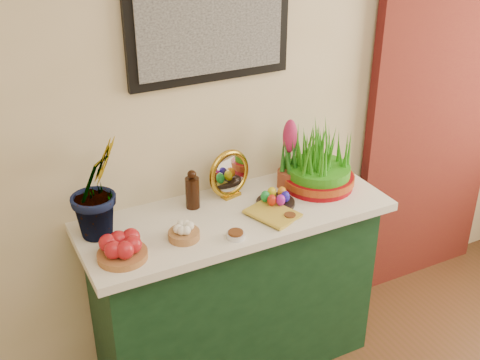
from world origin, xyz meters
name	(u,v)px	position (x,y,z in m)	size (l,w,h in m)	color
sideboard	(235,294)	(-0.08, 2.00, 0.42)	(1.30, 0.45, 0.85)	#14381E
tablecloth	(235,215)	(-0.08, 2.00, 0.87)	(1.40, 0.55, 0.04)	silver
hyacinth_green	(95,173)	(-0.66, 2.10, 1.17)	(0.28, 0.24, 0.57)	#216519
apple_bowl	(122,249)	(-0.64, 1.88, 0.93)	(0.22, 0.22, 0.10)	#975C30
garlic_basket	(184,232)	(-0.37, 1.90, 0.92)	(0.17, 0.17, 0.07)	#B07847
vinegar_cruet	(192,191)	(-0.23, 2.12, 0.97)	(0.06, 0.06, 0.19)	black
mirror	(229,174)	(-0.04, 2.15, 1.00)	(0.23, 0.10, 0.23)	#B58C23
book	(260,220)	(-0.03, 1.86, 0.90)	(0.15, 0.21, 0.03)	gold
spice_dish_left	(236,235)	(-0.18, 1.81, 0.90)	(0.08, 0.08, 0.03)	silver
spice_dish_right	(290,217)	(0.10, 1.83, 0.90)	(0.06, 0.06, 0.03)	silver
egg_plate	(276,199)	(0.11, 1.97, 0.92)	(0.23, 0.23, 0.07)	black
hyacinth_pink	(289,157)	(0.25, 2.10, 1.05)	(0.11, 0.11, 0.35)	brown
wheatgrass_sabzeh	(319,162)	(0.38, 2.04, 1.02)	(0.35, 0.35, 0.29)	maroon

